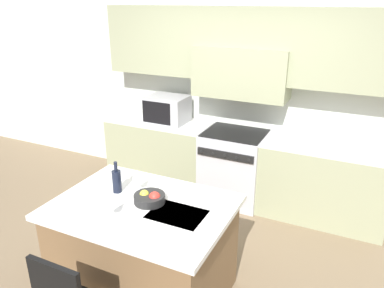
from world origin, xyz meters
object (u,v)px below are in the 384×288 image
microwave (167,109)px  wine_glass_far (138,177)px  range_stove (234,166)px  wine_bottle (117,181)px  fruit_bowl (150,198)px  wine_glass_near (110,201)px

microwave → wine_glass_far: 1.91m
range_stove → wine_bottle: bearing=-103.1°
wine_glass_far → fruit_bowl: wine_glass_far is taller
wine_bottle → microwave: bearing=106.0°
range_stove → wine_bottle: (-0.43, -1.86, 0.55)m
range_stove → wine_glass_near: (-0.23, -2.21, 0.58)m
wine_bottle → wine_glass_near: 0.41m
microwave → wine_glass_near: (0.74, -2.23, -0.05)m
range_stove → wine_bottle: 1.98m
wine_glass_far → fruit_bowl: size_ratio=0.77×
fruit_bowl → wine_glass_near: bearing=-115.1°
wine_glass_far → fruit_bowl: 0.25m
range_stove → wine_glass_near: size_ratio=4.60×
range_stove → wine_bottle: wine_bottle is taller
microwave → wine_glass_far: size_ratio=2.61×
wine_bottle → wine_glass_near: (0.20, -0.35, 0.03)m
range_stove → microwave: (-0.97, 0.02, 0.64)m
wine_glass_near → wine_bottle: bearing=119.6°
microwave → wine_bottle: microwave is taller
microwave → wine_glass_near: size_ratio=2.61×
range_stove → fruit_bowl: 1.95m
wine_glass_far → microwave: bearing=111.5°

